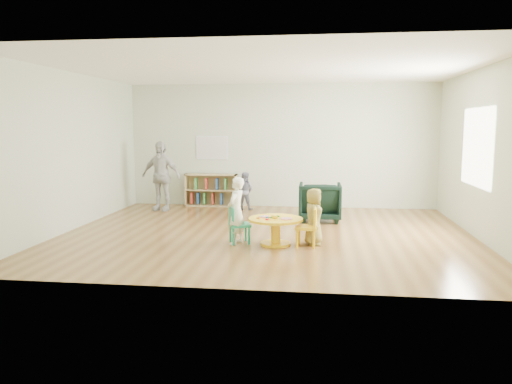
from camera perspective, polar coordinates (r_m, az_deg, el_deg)
room at (r=8.46m, az=1.33°, el=7.84°), size 7.10×7.00×2.80m
activity_table at (r=7.81m, az=2.25°, el=-3.94°), size 0.85×0.85×0.47m
kid_chair_left at (r=7.90m, az=-2.19°, el=-3.64°), size 0.41×0.41×0.59m
kid_chair_right at (r=7.71m, az=6.11°, el=-3.89°), size 0.35×0.35×0.61m
bookshelf at (r=11.64m, az=-5.19°, el=0.20°), size 1.20×0.30×0.75m
alphabet_poster at (r=11.68m, az=-5.05°, el=5.07°), size 0.74×0.01×0.54m
armchair at (r=9.85m, az=7.31°, el=-1.11°), size 0.81×0.84×0.75m
child_left at (r=7.84m, az=-2.28°, el=-2.15°), size 0.35×0.44×1.06m
child_right at (r=7.84m, az=6.63°, el=-2.82°), size 0.29×0.44×0.89m
toddler at (r=11.06m, az=-1.32°, el=0.12°), size 0.46×0.39×0.84m
adult_caretaker at (r=11.14m, az=-10.84°, el=1.81°), size 0.93×0.49×1.52m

